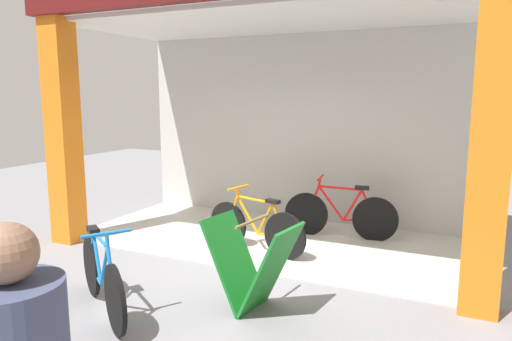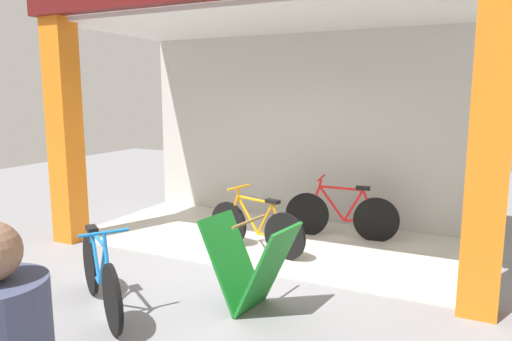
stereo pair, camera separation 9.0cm
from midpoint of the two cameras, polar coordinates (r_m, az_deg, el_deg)
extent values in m
plane|color=gray|center=(5.97, -3.13, -11.90)|extent=(19.72, 19.72, 0.00)
cube|color=beige|center=(7.08, 1.88, -8.36)|extent=(5.86, 2.62, 0.02)
cube|color=#B7B7B2|center=(7.99, 5.61, 5.28)|extent=(5.86, 0.12, 3.21)
cube|color=orange|center=(7.30, -22.74, 4.23)|extent=(0.37, 0.36, 3.21)
cube|color=orange|center=(4.95, 26.11, 1.93)|extent=(0.37, 0.36, 3.21)
cube|color=silver|center=(6.83, 2.02, 17.89)|extent=(5.86, 2.62, 0.06)
cylinder|color=black|center=(7.12, 13.97, -5.82)|extent=(0.67, 0.13, 0.67)
cylinder|color=black|center=(7.25, 5.78, -5.33)|extent=(0.67, 0.13, 0.67)
cylinder|color=red|center=(7.15, 12.01, -5.90)|extent=(0.45, 0.09, 0.09)
cylinder|color=red|center=(7.10, 11.32, -4.17)|extent=(0.29, 0.07, 0.50)
cylinder|color=red|center=(7.14, 8.77, -3.96)|extent=(0.41, 0.09, 0.52)
cylinder|color=red|center=(7.07, 9.85, -2.11)|extent=(0.64, 0.12, 0.05)
cylinder|color=red|center=(7.08, 13.12, -4.07)|extent=(0.22, 0.06, 0.45)
cylinder|color=red|center=(7.18, 6.61, -3.64)|extent=(0.20, 0.06, 0.46)
cylinder|color=red|center=(7.10, 7.40, -1.39)|extent=(0.06, 0.04, 0.14)
cylinder|color=red|center=(7.09, 7.49, -0.86)|extent=(0.09, 0.47, 0.03)
cube|color=black|center=(7.03, 12.44, -2.07)|extent=(0.21, 0.13, 0.05)
cylinder|color=black|center=(6.18, 3.11, -8.02)|extent=(0.63, 0.18, 0.64)
cylinder|color=black|center=(6.77, -3.80, -6.50)|extent=(0.63, 0.18, 0.64)
cylinder|color=orange|center=(6.32, 1.37, -7.85)|extent=(0.43, 0.13, 0.08)
cylinder|color=orange|center=(6.31, 0.72, -5.91)|extent=(0.28, 0.10, 0.48)
cylinder|color=orange|center=(6.49, -1.44, -5.41)|extent=(0.39, 0.12, 0.50)
cylinder|color=orange|center=(6.36, -0.58, -3.58)|extent=(0.60, 0.17, 0.05)
cylinder|color=orange|center=(6.18, 2.30, -6.01)|extent=(0.21, 0.08, 0.43)
cylinder|color=orange|center=(6.65, -3.18, -4.86)|extent=(0.19, 0.08, 0.44)
cylinder|color=orange|center=(6.53, -2.62, -2.61)|extent=(0.06, 0.05, 0.13)
cylinder|color=orange|center=(6.51, -2.55, -2.07)|extent=(0.13, 0.44, 0.03)
cube|color=black|center=(6.18, 1.64, -3.77)|extent=(0.21, 0.14, 0.05)
cylinder|color=black|center=(5.48, -19.86, -10.82)|extent=(0.56, 0.40, 0.65)
cylinder|color=black|center=(4.56, -17.35, -14.84)|extent=(0.56, 0.40, 0.65)
cylinder|color=blue|center=(5.27, -19.34, -11.89)|extent=(0.38, 0.28, 0.08)
cylinder|color=blue|center=(5.11, -19.26, -10.01)|extent=(0.25, 0.19, 0.49)
cylinder|color=blue|center=(4.82, -18.50, -11.05)|extent=(0.35, 0.26, 0.51)
cylinder|color=blue|center=(4.86, -18.97, -7.96)|extent=(0.53, 0.38, 0.05)
cylinder|color=blue|center=(5.31, -19.75, -9.05)|extent=(0.20, 0.15, 0.44)
cylinder|color=blue|center=(4.57, -17.78, -11.84)|extent=(0.18, 0.14, 0.45)
cylinder|color=blue|center=(4.56, -18.22, -8.11)|extent=(0.07, 0.06, 0.14)
cylinder|color=blue|center=(4.55, -18.29, -7.29)|extent=(0.28, 0.39, 0.03)
cube|color=black|center=(5.15, -19.70, -6.79)|extent=(0.22, 0.19, 0.05)
cube|color=#197226|center=(4.90, -3.23, -11.01)|extent=(0.54, 0.61, 0.93)
cube|color=#197226|center=(4.66, 1.22, -12.05)|extent=(0.54, 0.61, 0.93)
cylinder|color=olive|center=(4.63, -1.08, -6.22)|extent=(0.11, 0.54, 0.03)
sphere|color=#8C664C|center=(1.90, -29.34, -8.77)|extent=(0.22, 0.22, 0.22)
camera|label=1|loc=(0.04, -90.41, -0.07)|focal=32.84mm
camera|label=2|loc=(0.04, 89.59, 0.07)|focal=32.84mm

